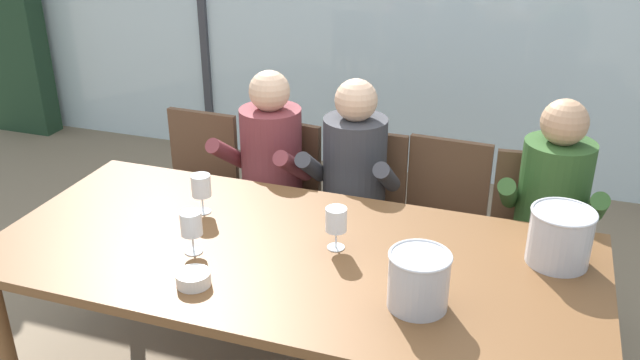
# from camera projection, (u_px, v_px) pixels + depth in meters

# --- Properties ---
(ground) EXTENTS (14.00, 14.00, 0.00)m
(ground) POSITION_uv_depth(u_px,v_px,m) (357.00, 281.00, 3.81)
(ground) COLOR #847056
(dining_table) EXTENTS (2.37, 1.08, 0.77)m
(dining_table) POSITION_uv_depth(u_px,v_px,m) (291.00, 265.00, 2.66)
(dining_table) COLOR brown
(dining_table) RESTS_ON ground
(chair_near_curtain) EXTENTS (0.45, 0.45, 0.89)m
(chair_near_curtain) POSITION_uv_depth(u_px,v_px,m) (196.00, 180.00, 3.81)
(chair_near_curtain) COLOR brown
(chair_near_curtain) RESTS_ON ground
(chair_left_of_center) EXTENTS (0.49, 0.49, 0.89)m
(chair_left_of_center) POSITION_uv_depth(u_px,v_px,m) (277.00, 191.00, 3.67)
(chair_left_of_center) COLOR brown
(chair_left_of_center) RESTS_ON ground
(chair_center) EXTENTS (0.44, 0.44, 0.89)m
(chair_center) POSITION_uv_depth(u_px,v_px,m) (361.00, 205.00, 3.53)
(chair_center) COLOR brown
(chair_center) RESTS_ON ground
(chair_right_of_center) EXTENTS (0.46, 0.46, 0.89)m
(chair_right_of_center) POSITION_uv_depth(u_px,v_px,m) (442.00, 215.00, 3.43)
(chair_right_of_center) COLOR brown
(chair_right_of_center) RESTS_ON ground
(chair_near_window_right) EXTENTS (0.48, 0.48, 0.89)m
(chair_near_window_right) POSITION_uv_depth(u_px,v_px,m) (534.00, 232.00, 3.27)
(chair_near_window_right) COLOR brown
(chair_near_window_right) RESTS_ON ground
(person_maroon_top) EXTENTS (0.49, 0.63, 1.21)m
(person_maroon_top) POSITION_uv_depth(u_px,v_px,m) (265.00, 171.00, 3.49)
(person_maroon_top) COLOR brown
(person_maroon_top) RESTS_ON ground
(person_charcoal_jacket) EXTENTS (0.46, 0.61, 1.21)m
(person_charcoal_jacket) POSITION_uv_depth(u_px,v_px,m) (351.00, 184.00, 3.36)
(person_charcoal_jacket) COLOR #38383D
(person_charcoal_jacket) RESTS_ON ground
(person_olive_shirt) EXTENTS (0.47, 0.62, 1.21)m
(person_olive_shirt) POSITION_uv_depth(u_px,v_px,m) (550.00, 212.00, 3.08)
(person_olive_shirt) COLOR #2D5123
(person_olive_shirt) RESTS_ON ground
(ice_bucket_primary) EXTENTS (0.21, 0.21, 0.20)m
(ice_bucket_primary) POSITION_uv_depth(u_px,v_px,m) (419.00, 279.00, 2.26)
(ice_bucket_primary) COLOR #B7B7BC
(ice_bucket_primary) RESTS_ON dining_table
(ice_bucket_secondary) EXTENTS (0.24, 0.24, 0.22)m
(ice_bucket_secondary) POSITION_uv_depth(u_px,v_px,m) (560.00, 236.00, 2.51)
(ice_bucket_secondary) COLOR #B7B7BC
(ice_bucket_secondary) RESTS_ON dining_table
(tasting_bowl) EXTENTS (0.12, 0.12, 0.05)m
(tasting_bowl) POSITION_uv_depth(u_px,v_px,m) (193.00, 279.00, 2.41)
(tasting_bowl) COLOR silver
(tasting_bowl) RESTS_ON dining_table
(wine_glass_by_left_taster) EXTENTS (0.08, 0.08, 0.17)m
(wine_glass_by_left_taster) POSITION_uv_depth(u_px,v_px,m) (336.00, 221.00, 2.60)
(wine_glass_by_left_taster) COLOR silver
(wine_glass_by_left_taster) RESTS_ON dining_table
(wine_glass_near_bucket) EXTENTS (0.08, 0.08, 0.17)m
(wine_glass_near_bucket) POSITION_uv_depth(u_px,v_px,m) (191.00, 225.00, 2.57)
(wine_glass_near_bucket) COLOR silver
(wine_glass_near_bucket) RESTS_ON dining_table
(wine_glass_center_pour) EXTENTS (0.08, 0.08, 0.17)m
(wine_glass_center_pour) POSITION_uv_depth(u_px,v_px,m) (201.00, 187.00, 2.88)
(wine_glass_center_pour) COLOR silver
(wine_glass_center_pour) RESTS_ON dining_table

